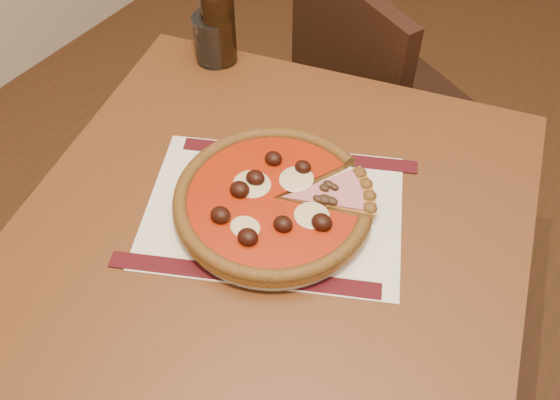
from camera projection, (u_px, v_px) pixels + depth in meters
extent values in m
cube|color=brown|center=(273.00, 227.00, 1.02)|extent=(0.98, 0.98, 0.04)
cylinder|color=brown|center=(192.00, 180.00, 1.59)|extent=(0.05, 0.05, 0.71)
cylinder|color=brown|center=(467.00, 254.00, 1.44)|extent=(0.05, 0.05, 0.71)
cube|color=black|center=(394.00, 113.00, 1.68)|extent=(0.53, 0.53, 0.04)
cylinder|color=black|center=(467.00, 182.00, 1.80)|extent=(0.03, 0.03, 0.39)
cylinder|color=black|center=(393.00, 114.00, 1.99)|extent=(0.03, 0.03, 0.39)
cylinder|color=black|center=(372.00, 231.00, 1.69)|extent=(0.03, 0.03, 0.39)
cylinder|color=black|center=(303.00, 154.00, 1.88)|extent=(0.03, 0.03, 0.39)
cube|color=black|center=(346.00, 66.00, 1.44)|extent=(0.38, 0.19, 0.42)
cube|color=white|center=(274.00, 211.00, 1.02)|extent=(0.50, 0.45, 0.00)
cylinder|color=white|center=(273.00, 207.00, 1.01)|extent=(0.31, 0.31, 0.02)
cylinder|color=#B0792A|center=(273.00, 201.00, 1.00)|extent=(0.32, 0.32, 0.01)
torus|color=brown|center=(273.00, 198.00, 0.99)|extent=(0.32, 0.32, 0.02)
cylinder|color=maroon|center=(273.00, 198.00, 0.99)|extent=(0.28, 0.28, 0.00)
ellipsoid|color=#D1B98D|center=(295.00, 179.00, 1.01)|extent=(0.05, 0.05, 0.01)
ellipsoid|color=#D1B98D|center=(236.00, 173.00, 1.02)|extent=(0.05, 0.05, 0.01)
ellipsoid|color=#D1B98D|center=(254.00, 216.00, 0.96)|extent=(0.05, 0.05, 0.01)
ellipsoid|color=#D1B98D|center=(317.00, 217.00, 0.96)|extent=(0.05, 0.05, 0.01)
ellipsoid|color=black|center=(297.00, 169.00, 1.01)|extent=(0.03, 0.03, 0.02)
ellipsoid|color=black|center=(273.00, 150.00, 1.04)|extent=(0.03, 0.03, 0.02)
ellipsoid|color=black|center=(250.00, 169.00, 1.01)|extent=(0.03, 0.03, 0.02)
ellipsoid|color=black|center=(218.00, 182.00, 0.99)|extent=(0.03, 0.03, 0.02)
ellipsoid|color=black|center=(238.00, 204.00, 0.96)|extent=(0.03, 0.03, 0.02)
ellipsoid|color=black|center=(248.00, 232.00, 0.92)|extent=(0.03, 0.03, 0.02)
ellipsoid|color=black|center=(283.00, 219.00, 0.94)|extent=(0.03, 0.03, 0.02)
ellipsoid|color=black|center=(321.00, 217.00, 0.94)|extent=(0.03, 0.03, 0.02)
ellipsoid|color=#322012|center=(313.00, 197.00, 0.98)|extent=(0.02, 0.02, 0.01)
ellipsoid|color=#322012|center=(338.00, 196.00, 0.99)|extent=(0.02, 0.02, 0.01)
ellipsoid|color=#322012|center=(313.00, 194.00, 0.99)|extent=(0.02, 0.02, 0.01)
ellipsoid|color=#322012|center=(337.00, 189.00, 1.00)|extent=(0.02, 0.02, 0.01)
ellipsoid|color=#322012|center=(312.00, 190.00, 0.99)|extent=(0.02, 0.02, 0.01)
ellipsoid|color=#322012|center=(335.00, 183.00, 1.00)|extent=(0.02, 0.02, 0.01)
ellipsoid|color=#322012|center=(311.00, 187.00, 1.00)|extent=(0.02, 0.02, 0.01)
cylinder|color=white|center=(214.00, 38.00, 1.24)|extent=(0.10, 0.10, 0.10)
cylinder|color=black|center=(219.00, 27.00, 1.22)|extent=(0.07, 0.07, 0.16)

